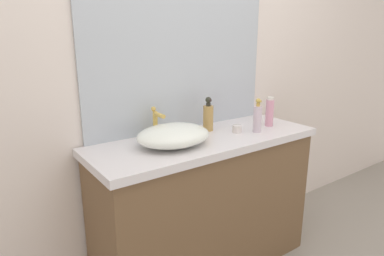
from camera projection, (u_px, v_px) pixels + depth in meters
The scene contains 9 objects.
bathroom_wall_rear at pixel (176, 59), 2.07m from camera, with size 6.00×0.06×2.60m, color silver.
vanity_counter at pixel (205, 204), 2.08m from camera, with size 1.39×0.50×0.87m.
wall_mirror_panel at pixel (181, 33), 2.01m from camera, with size 1.27×0.01×1.18m, color #B2BCC6.
sink_basin at pixel (173, 135), 1.82m from camera, with size 0.41×0.33×0.11m, color white.
faucet at pixel (156, 120), 1.95m from camera, with size 0.03×0.13×0.18m.
soap_dispenser at pixel (257, 118), 2.06m from camera, with size 0.05×0.05×0.21m.
lotion_bottle at pixel (270, 112), 2.20m from camera, with size 0.05×0.05×0.19m.
perfume_bottle at pixel (208, 116), 2.09m from camera, with size 0.06×0.06×0.21m.
candle_jar at pixel (237, 129), 2.07m from camera, with size 0.06×0.06×0.04m, color silver.
Camera 1 is at (-1.15, -1.05, 1.45)m, focal length 31.70 mm.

